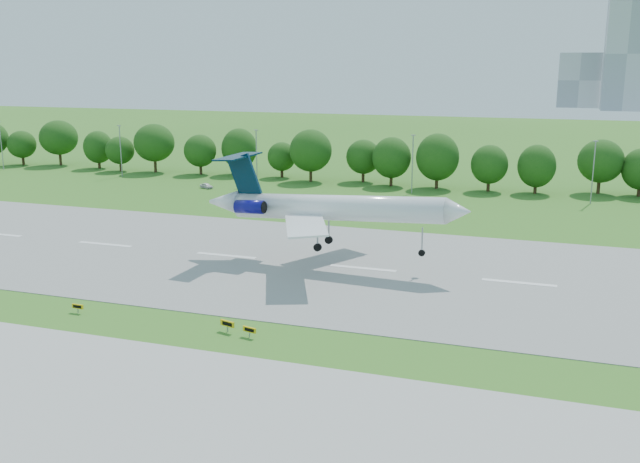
% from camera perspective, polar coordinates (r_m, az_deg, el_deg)
% --- Properties ---
extents(ground, '(600.00, 600.00, 0.00)m').
position_cam_1_polar(ground, '(80.79, -15.33, -6.37)').
color(ground, '#2F681B').
rests_on(ground, ground).
extents(runway, '(400.00, 45.00, 0.08)m').
position_cam_1_polar(runway, '(101.41, -7.52, -1.94)').
color(runway, gray).
rests_on(runway, ground).
extents(taxiway, '(400.00, 23.00, 0.08)m').
position_cam_1_polar(taxiway, '(67.77, -23.90, -10.96)').
color(taxiway, '#ADADA8').
rests_on(taxiway, ground).
extents(tree_line, '(288.40, 8.40, 10.40)m').
position_cam_1_polar(tree_line, '(161.96, 2.87, 6.13)').
color(tree_line, '#382314').
rests_on(tree_line, ground).
extents(light_poles, '(175.90, 0.25, 12.19)m').
position_cam_1_polar(light_poles, '(153.15, 0.95, 5.78)').
color(light_poles, gray).
rests_on(light_poles, ground).
extents(airliner, '(36.71, 26.73, 12.20)m').
position_cam_1_polar(airliner, '(94.25, 0.32, 2.02)').
color(airliner, white).
rests_on(airliner, ground).
extents(taxi_sign_left, '(1.43, 0.23, 1.00)m').
position_cam_1_polar(taxi_sign_left, '(82.32, -18.82, -5.70)').
color(taxi_sign_left, gray).
rests_on(taxi_sign_left, ground).
extents(taxi_sign_centre, '(1.53, 0.52, 1.08)m').
position_cam_1_polar(taxi_sign_centre, '(71.67, -5.67, -7.83)').
color(taxi_sign_centre, gray).
rests_on(taxi_sign_centre, ground).
extents(taxi_sign_right, '(1.72, 0.66, 1.22)m').
position_cam_1_polar(taxi_sign_right, '(73.21, -7.43, -7.33)').
color(taxi_sign_right, gray).
rests_on(taxi_sign_right, ground).
extents(service_vehicle_a, '(3.87, 2.50, 1.21)m').
position_cam_1_polar(service_vehicle_a, '(152.76, -5.66, 3.52)').
color(service_vehicle_a, white).
rests_on(service_vehicle_a, ground).
extents(service_vehicle_b, '(3.61, 2.61, 1.14)m').
position_cam_1_polar(service_vehicle_b, '(156.39, -9.07, 3.63)').
color(service_vehicle_b, silver).
rests_on(service_vehicle_b, ground).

